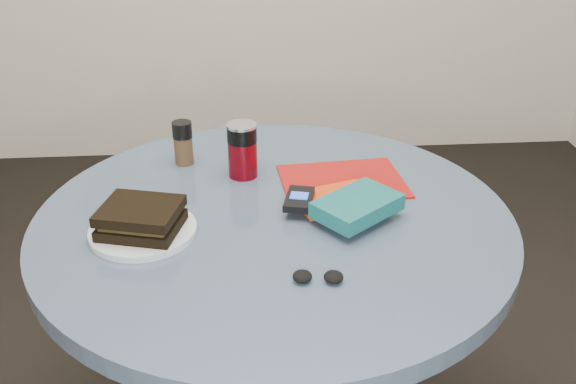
{
  "coord_description": "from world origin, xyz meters",
  "views": [
    {
      "loc": [
        -0.06,
        -1.17,
        1.42
      ],
      "look_at": [
        0.03,
        0.0,
        0.8
      ],
      "focal_mm": 40.0,
      "sensor_mm": 36.0,
      "label": 1
    }
  ],
  "objects": [
    {
      "name": "table",
      "position": [
        0.0,
        0.0,
        0.59
      ],
      "size": [
        1.0,
        1.0,
        0.75
      ],
      "color": "black",
      "rests_on": "ground"
    },
    {
      "name": "plate",
      "position": [
        -0.26,
        -0.06,
        0.76
      ],
      "size": [
        0.28,
        0.28,
        0.01
      ],
      "primitive_type": "cylinder",
      "rotation": [
        0.0,
        0.0,
        0.38
      ],
      "color": "silver",
      "rests_on": "table"
    },
    {
      "name": "sandwich",
      "position": [
        -0.26,
        -0.07,
        0.79
      ],
      "size": [
        0.18,
        0.16,
        0.05
      ],
      "color": "black",
      "rests_on": "plate"
    },
    {
      "name": "soda_can",
      "position": [
        -0.06,
        0.19,
        0.81
      ],
      "size": [
        0.08,
        0.08,
        0.13
      ],
      "color": "#5A040D",
      "rests_on": "table"
    },
    {
      "name": "pepper_grinder",
      "position": [
        -0.2,
        0.26,
        0.8
      ],
      "size": [
        0.06,
        0.06,
        0.11
      ],
      "color": "#44311D",
      "rests_on": "table"
    },
    {
      "name": "magazine",
      "position": [
        0.17,
        0.13,
        0.75
      ],
      "size": [
        0.29,
        0.23,
        0.0
      ],
      "primitive_type": "cube",
      "rotation": [
        0.0,
        0.0,
        0.09
      ],
      "color": "maroon",
      "rests_on": "table"
    },
    {
      "name": "red_book",
      "position": [
        0.13,
        0.03,
        0.76
      ],
      "size": [
        0.19,
        0.16,
        0.01
      ],
      "primitive_type": "cube",
      "rotation": [
        0.0,
        0.0,
        0.34
      ],
      "color": "red",
      "rests_on": "magazine"
    },
    {
      "name": "novel",
      "position": [
        0.17,
        -0.04,
        0.79
      ],
      "size": [
        0.2,
        0.19,
        0.03
      ],
      "primitive_type": "cube",
      "rotation": [
        0.0,
        0.0,
        0.67
      ],
      "color": "#115255",
      "rests_on": "red_book"
    },
    {
      "name": "mp3_player",
      "position": [
        0.05,
        0.01,
        0.78
      ],
      "size": [
        0.08,
        0.11,
        0.02
      ],
      "color": "black",
      "rests_on": "red_book"
    },
    {
      "name": "headphones",
      "position": [
        0.06,
        -0.25,
        0.76
      ],
      "size": [
        0.09,
        0.04,
        0.02
      ],
      "color": "black",
      "rests_on": "table"
    }
  ]
}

